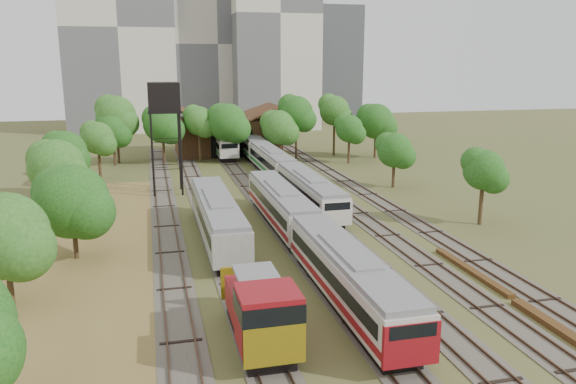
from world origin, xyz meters
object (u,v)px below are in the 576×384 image
object	(u,v)px
railcar_green_set	(272,162)
shunter_locomotive	(262,314)
railcar_red_set	(308,234)
water_tower	(164,100)

from	to	relation	value
railcar_green_set	shunter_locomotive	size ratio (longest dim) A/B	6.43
railcar_red_set	water_tower	distance (m)	27.46
railcar_green_set	shunter_locomotive	xyz separation A→B (m)	(-10.00, -43.57, 0.10)
railcar_red_set	water_tower	world-z (taller)	water_tower
railcar_green_set	water_tower	world-z (taller)	water_tower
shunter_locomotive	water_tower	distance (m)	38.06
water_tower	railcar_green_set	bearing A→B (deg)	26.33
railcar_red_set	shunter_locomotive	distance (m)	13.92
shunter_locomotive	water_tower	xyz separation A→B (m)	(-3.33, 36.97, 8.39)
shunter_locomotive	railcar_red_set	bearing A→B (deg)	64.47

